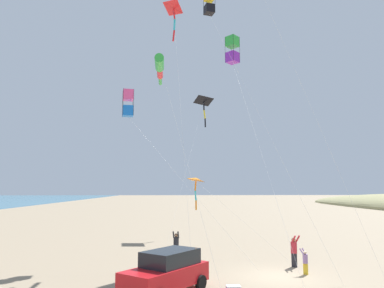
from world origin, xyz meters
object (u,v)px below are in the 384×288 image
object	(u,v)px
person_child_green_jacket	(176,244)
kite_box_magenta_far_left	(128,103)
parked_car	(167,271)
kite_box_blue_topmost	(232,50)
kite_delta_long_streamer_right	(196,180)
person_child_grey_jacket	(305,260)
person_adult_flyer	(294,249)
kite_box_small_distant	(209,3)
kite_windsock_checkered_midright	(160,68)
kite_delta_yellow_midlevel	(174,8)
kite_delta_green_low_center	(204,101)

from	to	relation	value
person_child_green_jacket	kite_box_magenta_far_left	distance (m)	10.45
parked_car	kite_box_blue_topmost	xyz separation A→B (m)	(5.12, 10.11, 14.68)
kite_delta_long_streamer_right	person_child_grey_jacket	bearing A→B (deg)	-52.19
person_child_green_jacket	person_child_grey_jacket	world-z (taller)	person_child_green_jacket
person_adult_flyer	person_child_grey_jacket	xyz separation A→B (m)	(-0.08, -1.91, -0.28)
kite_box_blue_topmost	kite_box_small_distant	world-z (taller)	kite_box_small_distant
kite_box_small_distant	kite_box_blue_topmost	bearing A→B (deg)	62.51
kite_windsock_checkered_midright	person_child_green_jacket	bearing A→B (deg)	71.06
kite_delta_long_streamer_right	kite_delta_yellow_midlevel	xyz separation A→B (m)	(-1.74, 0.24, 13.69)
kite_delta_green_low_center	kite_delta_yellow_midlevel	world-z (taller)	kite_delta_yellow_midlevel
kite_delta_green_low_center	kite_delta_yellow_midlevel	size ratio (longest dim) A/B	0.78
kite_windsock_checkered_midright	kite_box_magenta_far_left	bearing A→B (deg)	118.99
person_child_grey_jacket	kite_box_small_distant	xyz separation A→B (m)	(-4.90, 2.47, 16.19)
kite_delta_yellow_midlevel	kite_delta_long_streamer_right	bearing A→B (deg)	-7.79
kite_box_blue_topmost	person_child_green_jacket	bearing A→B (deg)	-154.83
kite_box_blue_topmost	kite_delta_yellow_midlevel	xyz separation A→B (m)	(-4.65, 0.11, 3.37)
kite_delta_green_low_center	kite_box_small_distant	xyz separation A→B (m)	(-1.49, -16.97, 2.41)
parked_car	kite_box_blue_topmost	distance (m)	18.54
person_adult_flyer	kite_windsock_checkered_midright	distance (m)	13.72
kite_box_magenta_far_left	kite_delta_green_low_center	distance (m)	15.82
parked_car	kite_box_magenta_far_left	world-z (taller)	kite_box_magenta_far_left
kite_delta_green_low_center	kite_windsock_checkered_midright	world-z (taller)	kite_delta_green_low_center
person_adult_flyer	kite_delta_long_streamer_right	size ratio (longest dim) A/B	0.29
kite_box_magenta_far_left	kite_windsock_checkered_midright	bearing A→B (deg)	-61.01
kite_windsock_checkered_midright	kite_box_small_distant	distance (m)	5.95
kite_delta_green_low_center	kite_box_blue_topmost	distance (m)	12.43
kite_delta_green_low_center	person_adult_flyer	bearing A→B (deg)	-78.73
person_child_green_jacket	kite_delta_long_streamer_right	bearing A→B (deg)	51.95
person_adult_flyer	kite_delta_yellow_midlevel	distance (m)	20.08
kite_box_magenta_far_left	kite_box_blue_topmost	xyz separation A→B (m)	(7.96, 1.33, 4.81)
person_adult_flyer	kite_box_small_distant	xyz separation A→B (m)	(-4.98, 0.56, 15.91)
kite_delta_green_low_center	kite_box_small_distant	distance (m)	17.21
person_child_grey_jacket	kite_box_magenta_far_left	bearing A→B (deg)	151.10
kite_windsock_checkered_midright	kite_delta_long_streamer_right	size ratio (longest dim) A/B	1.91
person_child_grey_jacket	kite_delta_yellow_midlevel	world-z (taller)	kite_delta_yellow_midlevel
parked_car	kite_delta_long_streamer_right	bearing A→B (deg)	77.57
person_adult_flyer	kite_delta_long_streamer_right	distance (m)	8.60
parked_car	kite_delta_yellow_midlevel	size ratio (longest dim) A/B	0.23
person_child_grey_jacket	parked_car	bearing A→B (deg)	-158.43
person_adult_flyer	kite_box_magenta_far_left	world-z (taller)	kite_box_magenta_far_left
kite_delta_green_low_center	kite_delta_long_streamer_right	bearing A→B (deg)	-99.09
kite_box_small_distant	person_child_grey_jacket	bearing A→B (deg)	-26.75
kite_delta_yellow_midlevel	kite_box_magenta_far_left	bearing A→B (deg)	-156.50
person_child_green_jacket	kite_box_small_distant	distance (m)	16.27
kite_box_magenta_far_left	kite_delta_green_low_center	size ratio (longest dim) A/B	0.78
parked_car	person_child_green_jacket	size ratio (longest dim) A/B	2.43
person_adult_flyer	kite_delta_green_low_center	distance (m)	22.40
kite_box_small_distant	kite_box_magenta_far_left	bearing A→B (deg)	149.28
person_child_green_jacket	kite_delta_long_streamer_right	size ratio (longest dim) A/B	0.28
kite_windsock_checkered_midright	kite_box_small_distant	size ratio (longest dim) A/B	0.71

